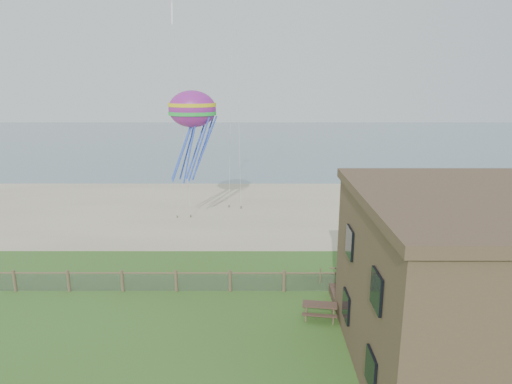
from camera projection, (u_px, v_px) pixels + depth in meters
The scene contains 7 objects.
ground at pixel (223, 355), 19.67m from camera, with size 160.00×160.00×0.00m, color #3A6121.
sand_beach at pixel (240, 209), 40.97m from camera, with size 72.00×20.00×0.02m, color tan.
ocean at pixel (249, 141), 83.59m from camera, with size 160.00×68.00×0.02m, color slate.
chainlink_fence at pixel (230, 282), 25.34m from camera, with size 36.20×0.20×1.25m, color brown, non-canonical shape.
motel_deck at pixel (471, 296), 24.43m from camera, with size 15.00×2.00×0.50m, color #4F382D.
picnic_table at pixel (320, 311), 22.62m from camera, with size 1.70×1.28×0.72m, color #4F382D, non-canonical shape.
octopus_kite at pixel (193, 134), 33.82m from camera, with size 3.53×2.49×7.26m, color red, non-canonical shape.
Camera 1 is at (1.47, -17.29, 11.73)m, focal length 32.00 mm.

